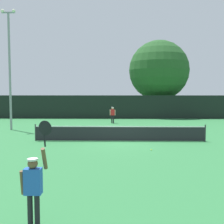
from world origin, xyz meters
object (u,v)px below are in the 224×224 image
Objects in this scene: player_receiving at (113,113)px; tennis_ball at (151,150)px; player_serving at (34,182)px; parked_car_mid at (133,109)px; large_tree at (159,70)px; parked_car_far at (162,109)px; light_pole at (10,63)px; parked_car_near at (96,109)px.

player_receiving reaches higher than tennis_ball.
player_serving reaches higher than parked_car_mid.
tennis_ball is 22.58m from large_tree.
parked_car_far is (4.17, 1.05, 0.00)m from parked_car_mid.
light_pole is at bearing -135.95° from parked_car_far.
large_tree reaches higher than parked_car_far.
player_receiving is at bearing -79.04° from parked_car_near.
tennis_ball is 0.02× the size of parked_car_near.
parked_car_far reaches higher than player_receiving.
parked_car_mid is at bearing 54.52° from light_pole.
tennis_ball is (3.68, 8.39, -1.03)m from player_serving.
player_serving is 31.79m from parked_car_near.
tennis_ball is 0.02× the size of parked_car_far.
parked_car_near is at bearing 92.04° from player_serving.
tennis_ball is at bearing -36.59° from light_pole.
player_receiving is 23.86× the size of tennis_ball.
light_pole is at bearing 143.41° from tennis_ball.
player_receiving is 0.38× the size of parked_car_near.
tennis_ball is 23.88m from parked_car_near.
large_tree is at bearing -15.05° from parked_car_near.
player_serving is 0.25× the size of light_pole.
parked_car_mid is at bearing 150.05° from large_tree.
parked_car_near is at bearing -76.64° from player_receiving.
light_pole is 19.54m from parked_car_mid.
light_pole is 2.27× the size of parked_car_far.
parked_car_far is (8.22, 32.79, -0.29)m from player_serving.
light_pole is at bearing -121.33° from parked_car_mid.
parked_car_far is (15.17, 16.50, -4.70)m from light_pole.
light_pole is (-6.96, 16.29, 4.41)m from player_serving.
player_serving is 31.14m from large_tree.
parked_car_near reaches higher than tennis_ball.
player_serving is 31.99m from parked_car_mid.
parked_car_far is at bearing 3.81° from parked_car_near.
tennis_ball is 23.36m from parked_car_mid.
player_receiving is 10.84m from parked_car_mid.
player_serving is 0.57× the size of parked_car_mid.
player_receiving is at bearing 30.69° from light_pole.
large_tree is at bearing -25.80° from parked_car_mid.
large_tree is (3.57, 21.50, 5.92)m from tennis_ball.
parked_car_mid is at bearing 89.09° from tennis_ball.
tennis_ball is at bearing -99.43° from large_tree.
parked_car_mid is at bearing -169.15° from parked_car_far.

